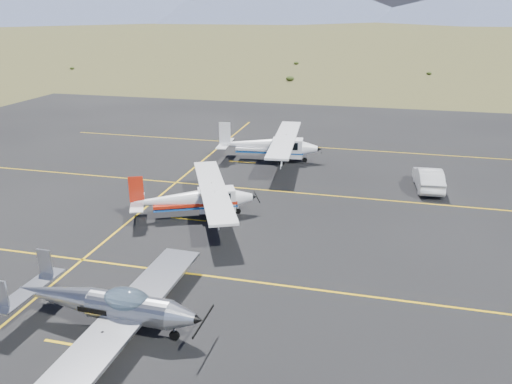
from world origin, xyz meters
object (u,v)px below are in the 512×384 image
at_px(aircraft_plain, 270,145).
at_px(sedan, 428,178).
at_px(aircraft_low_wing, 109,305).
at_px(aircraft_cessna, 195,198).

distance_m(aircraft_plain, sedan, 11.57).
distance_m(aircraft_low_wing, aircraft_cessna, 10.31).
xyz_separation_m(aircraft_plain, sedan, (10.98, -3.61, -0.54)).
relative_size(aircraft_low_wing, aircraft_cessna, 1.01).
bearing_deg(aircraft_low_wing, aircraft_cessna, 95.08).
height_order(aircraft_plain, sedan, aircraft_plain).
xyz_separation_m(aircraft_low_wing, aircraft_cessna, (-0.66, 10.29, 0.11)).
bearing_deg(aircraft_plain, sedan, -23.29).
distance_m(aircraft_cessna, aircraft_plain, 11.51).
relative_size(aircraft_cessna, aircraft_plain, 0.86).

